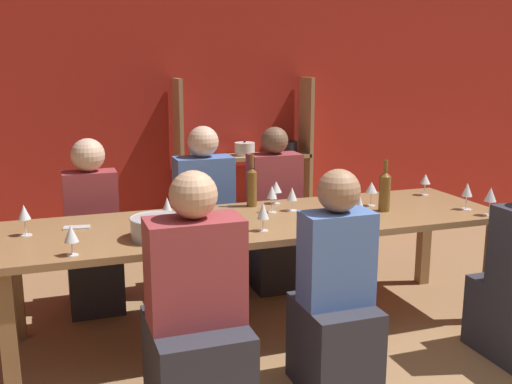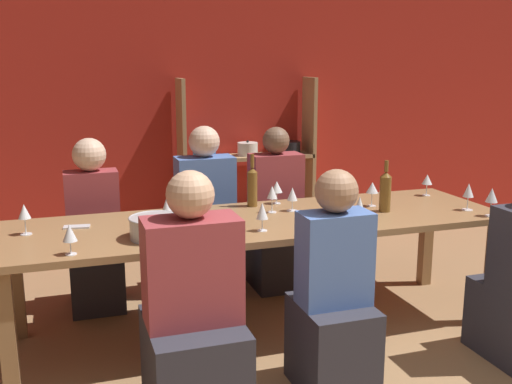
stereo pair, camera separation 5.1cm
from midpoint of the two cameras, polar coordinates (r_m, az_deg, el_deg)
name	(u,v)px [view 1 (the left image)]	position (r m, az deg, el deg)	size (l,w,h in m)	color
wall_back_red	(194,98)	(5.80, -6.19, 8.88)	(8.80, 0.06, 2.70)	red
shelf_unit	(246,180)	(5.82, -1.19, 1.13)	(1.32, 0.30, 1.54)	tan
dining_table	(261,230)	(3.73, 0.11, -3.62)	(3.09, 0.91, 0.74)	olive
mixing_bowl	(157,227)	(3.34, -9.82, -3.29)	(0.30, 0.30, 0.12)	#B7BABC
wine_bottle_green	(252,186)	(4.00, -0.77, 0.59)	(0.07, 0.07, 0.35)	brown
wine_bottle_dark	(385,190)	(3.95, 11.80, 0.14)	(0.07, 0.07, 0.34)	brown
wine_glass_red_a	(272,193)	(3.84, 1.12, -0.11)	(0.07, 0.07, 0.18)	white
wine_glass_empty_a	(467,191)	(4.15, 19.14, 0.13)	(0.07, 0.07, 0.18)	white
wine_glass_red_b	(263,212)	(3.42, 0.25, -1.89)	(0.07, 0.07, 0.17)	white
wine_glass_white_a	(371,188)	(4.09, 10.59, 0.37)	(0.08, 0.08, 0.16)	white
wine_glass_red_c	(360,205)	(3.64, 9.46, -1.22)	(0.07, 0.07, 0.17)	white
wine_glass_red_d	(71,234)	(3.14, -17.64, -3.88)	(0.07, 0.07, 0.16)	white
wine_glass_empty_b	(292,195)	(3.89, 3.08, -0.26)	(0.07, 0.07, 0.16)	white
wine_glass_empty_c	(24,213)	(3.58, -21.60, -1.89)	(0.07, 0.07, 0.18)	white
wine_glass_white_b	(167,206)	(3.61, -8.86, -1.33)	(0.07, 0.07, 0.17)	white
wine_glass_empty_d	(425,179)	(4.51, 15.52, 1.16)	(0.08, 0.08, 0.16)	white
wine_glass_empty_e	(276,187)	(4.08, 1.57, 0.46)	(0.08, 0.08, 0.16)	white
wine_glass_empty_f	(490,195)	(4.03, 21.10, -0.28)	(0.08, 0.08, 0.18)	white
cell_phone	(77,227)	(3.66, -17.09, -3.25)	(0.16, 0.09, 0.01)	silver
person_far_a	(93,245)	(4.30, -15.56, -4.87)	(0.36, 0.44, 1.19)	#2D2D38
person_near_b	(196,331)	(2.93, -6.21, -13.01)	(0.44, 0.56, 1.21)	#2D2D38
person_far_b	(274,228)	(4.56, 1.42, -3.45)	(0.38, 0.48, 1.22)	#2D2D38
person_near_c	(335,310)	(3.15, 7.07, -11.06)	(0.36, 0.45, 1.18)	#2D2D38
person_far_c	(205,232)	(4.44, -5.23, -3.86)	(0.42, 0.52, 1.24)	#2D2D38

